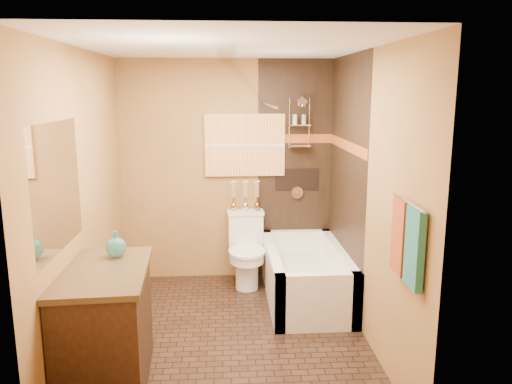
{
  "coord_description": "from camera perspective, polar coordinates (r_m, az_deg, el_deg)",
  "views": [
    {
      "loc": [
        -0.03,
        -4.12,
        2.16
      ],
      "look_at": [
        0.26,
        0.4,
        1.23
      ],
      "focal_mm": 35.0,
      "sensor_mm": 36.0,
      "label": 1
    }
  ],
  "objects": [
    {
      "name": "towel_rust",
      "position": [
        3.55,
        16.16,
        -4.91
      ],
      "size": [
        0.05,
        0.22,
        0.52
      ],
      "primitive_type": "cube",
      "color": "maroon",
      "rests_on": "towel_bar"
    },
    {
      "name": "alcove_niche",
      "position": [
        5.75,
        4.72,
        1.44
      ],
      "size": [
        0.5,
        0.01,
        0.25
      ],
      "primitive_type": "cube",
      "color": "black",
      "rests_on": "alcove_tile_back"
    },
    {
      "name": "bud_vases",
      "position": [
        5.64,
        -1.22,
        -0.34
      ],
      "size": [
        0.34,
        0.07,
        0.33
      ],
      "color": "gold",
      "rests_on": "toilet"
    },
    {
      "name": "curtain_rod",
      "position": [
        4.89,
        1.43,
        9.94
      ],
      "size": [
        0.03,
        1.55,
        0.03
      ],
      "primitive_type": "cylinder",
      "rotation": [
        1.57,
        0.0,
        0.0
      ],
      "color": "silver",
      "rests_on": "wall_back"
    },
    {
      "name": "mosaic_band_back",
      "position": [
        5.68,
        4.55,
        6.1
      ],
      "size": [
        0.85,
        0.01,
        0.1
      ],
      "primitive_type": "cube",
      "color": "maroon",
      "rests_on": "alcove_tile_back"
    },
    {
      "name": "toilet",
      "position": [
        5.61,
        -1.11,
        -6.57
      ],
      "size": [
        0.42,
        0.61,
        0.81
      ],
      "rotation": [
        0.0,
        0.0,
        0.04
      ],
      "color": "white",
      "rests_on": "floor"
    },
    {
      "name": "wall_front",
      "position": [
        2.77,
        -2.83,
        -7.6
      ],
      "size": [
        2.4,
        0.02,
        2.5
      ],
      "primitive_type": "cube",
      "color": "#AD7743",
      "rests_on": "floor"
    },
    {
      "name": "mosaic_band_right",
      "position": [
        5.05,
        10.28,
        5.26
      ],
      "size": [
        0.01,
        1.5,
        0.1
      ],
      "primitive_type": "cube",
      "color": "maroon",
      "rests_on": "alcove_tile_right"
    },
    {
      "name": "alcove_tile_back",
      "position": [
        5.74,
        4.48,
        2.43
      ],
      "size": [
        0.85,
        0.01,
        2.5
      ],
      "primitive_type": "cube",
      "color": "black",
      "rests_on": "wall_back"
    },
    {
      "name": "alcove_tile_right",
      "position": [
        5.1,
        10.24,
        1.13
      ],
      "size": [
        0.01,
        1.5,
        2.5
      ],
      "primitive_type": "cube",
      "color": "black",
      "rests_on": "wall_right"
    },
    {
      "name": "towel_teal",
      "position": [
        3.32,
        17.66,
        -6.16
      ],
      "size": [
        0.05,
        0.22,
        0.52
      ],
      "primitive_type": "cube",
      "color": "#217063",
      "rests_on": "towel_bar"
    },
    {
      "name": "bathtub",
      "position": [
        5.31,
        5.7,
        -9.9
      ],
      "size": [
        0.8,
        1.5,
        0.55
      ],
      "color": "white",
      "rests_on": "floor"
    },
    {
      "name": "wall_left",
      "position": [
        4.38,
        -19.05,
        -1.06
      ],
      "size": [
        0.02,
        3.0,
        2.5
      ],
      "primitive_type": "cube",
      "color": "#AD7743",
      "rests_on": "floor"
    },
    {
      "name": "teal_bottle",
      "position": [
        4.0,
        -15.74,
        -5.78
      ],
      "size": [
        0.17,
        0.17,
        0.25
      ],
      "primitive_type": null,
      "rotation": [
        0.0,
        0.0,
        0.04
      ],
      "color": "#297C73",
      "rests_on": "vanity"
    },
    {
      "name": "ceiling",
      "position": [
        4.13,
        -3.34,
        16.28
      ],
      "size": [
        3.0,
        3.0,
        0.0
      ],
      "primitive_type": "plane",
      "color": "silver",
      "rests_on": "wall_back"
    },
    {
      "name": "sunset_painting",
      "position": [
        5.63,
        -1.28,
        5.37
      ],
      "size": [
        0.9,
        0.04,
        0.7
      ],
      "primitive_type": "cube",
      "color": "orange",
      "rests_on": "wall_back"
    },
    {
      "name": "floor",
      "position": [
        4.65,
        -2.96,
        -16.1
      ],
      "size": [
        3.0,
        3.0,
        0.0
      ],
      "primitive_type": "plane",
      "color": "black",
      "rests_on": "ground"
    },
    {
      "name": "vanity_mirror",
      "position": [
        3.71,
        -21.73,
        0.51
      ],
      "size": [
        0.01,
        1.0,
        0.9
      ],
      "primitive_type": "cube",
      "color": "white",
      "rests_on": "wall_left"
    },
    {
      "name": "vanity",
      "position": [
        3.97,
        -16.83,
        -14.49
      ],
      "size": [
        0.68,
        1.05,
        0.89
      ],
      "rotation": [
        0.0,
        0.0,
        0.06
      ],
      "color": "black",
      "rests_on": "floor"
    },
    {
      "name": "towel_bar",
      "position": [
        3.36,
        16.99,
        -1.12
      ],
      "size": [
        0.02,
        0.55,
        0.02
      ],
      "primitive_type": "cylinder",
      "rotation": [
        1.57,
        0.0,
        0.0
      ],
      "color": "silver",
      "rests_on": "wall_right"
    },
    {
      "name": "wall_back",
      "position": [
        5.69,
        -3.29,
        2.37
      ],
      "size": [
        2.4,
        0.02,
        2.5
      ],
      "primitive_type": "cube",
      "color": "#AD7743",
      "rests_on": "floor"
    },
    {
      "name": "shower_fixtures",
      "position": [
        5.58,
        4.96,
        6.47
      ],
      "size": [
        0.24,
        0.33,
        1.16
      ],
      "color": "silver",
      "rests_on": "floor"
    },
    {
      "name": "wall_right",
      "position": [
        4.39,
        12.7,
        -0.65
      ],
      "size": [
        0.02,
        3.0,
        2.5
      ],
      "primitive_type": "cube",
      "color": "#AD7743",
      "rests_on": "floor"
    }
  ]
}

